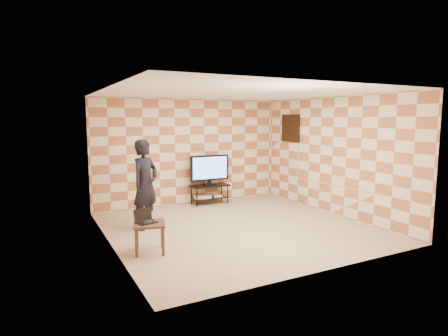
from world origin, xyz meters
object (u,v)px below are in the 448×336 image
(tv, at_px, (210,168))
(person, at_px, (145,184))
(side_table, at_px, (149,228))
(tv_stand, at_px, (210,190))

(tv, xyz_separation_m, person, (-2.08, -1.40, -0.03))
(side_table, distance_m, person, 1.50)
(tv_stand, xyz_separation_m, person, (-2.08, -1.40, 0.53))
(tv, height_order, person, person)
(tv, height_order, side_table, tv)
(tv_stand, xyz_separation_m, side_table, (-2.41, -2.78, 0.05))
(tv, relative_size, person, 0.59)
(side_table, bearing_deg, tv, 49.09)
(tv_stand, bearing_deg, side_table, -130.88)
(tv_stand, height_order, side_table, same)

